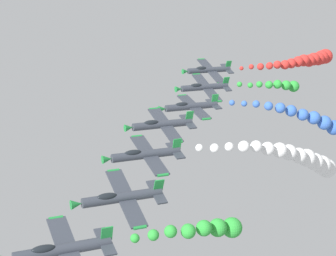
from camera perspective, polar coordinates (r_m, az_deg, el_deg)
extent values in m
cylinder|color=#333842|center=(54.07, -10.43, -11.83)|extent=(1.38, 9.00, 1.38)
cube|color=#333842|center=(54.21, -10.01, -11.85)|extent=(8.81, 1.90, 3.00)
cylinder|color=#1E8438|center=(57.56, -11.12, -8.80)|extent=(0.45, 1.40, 0.45)
cube|color=#333842|center=(54.94, -6.29, -11.19)|extent=(3.67, 1.20, 1.34)
cube|color=#1E8438|center=(54.36, -6.12, -10.46)|extent=(0.62, 1.10, 1.57)
ellipsoid|color=black|center=(53.42, -12.33, -11.70)|extent=(0.98, 2.20, 0.91)
sphere|color=green|center=(55.87, -3.32, -10.91)|extent=(0.92, 0.92, 0.92)
sphere|color=green|center=(56.71, -1.47, -10.62)|extent=(1.15, 1.15, 1.15)
sphere|color=green|center=(57.70, 0.26, -10.27)|extent=(1.31, 1.31, 1.31)
sphere|color=green|center=(58.63, 2.04, -10.24)|extent=(1.55, 1.55, 1.55)
sphere|color=green|center=(59.82, 3.61, -9.93)|extent=(1.71, 1.71, 1.71)
sphere|color=green|center=(61.42, 4.99, -9.87)|extent=(1.97, 1.97, 1.97)
sphere|color=green|center=(62.86, 6.40, -9.84)|extent=(2.24, 2.24, 2.24)
cylinder|color=#333842|center=(62.49, -4.56, -6.91)|extent=(1.44, 9.00, 1.44)
cone|color=#1E8438|center=(61.16, -9.12, -7.52)|extent=(1.37, 1.20, 1.37)
cube|color=#333842|center=(62.68, -4.22, -6.93)|extent=(8.54, 1.90, 3.76)
cylinder|color=#1E8438|center=(59.66, -2.82, -9.87)|extent=(0.47, 1.40, 0.47)
cylinder|color=#1E8438|center=(65.88, -5.48, -4.26)|extent=(0.47, 1.40, 0.47)
cube|color=#333842|center=(63.77, -1.14, -6.39)|extent=(3.57, 1.20, 1.65)
cube|color=#1E8438|center=(63.21, -0.93, -5.77)|extent=(0.75, 1.10, 1.53)
ellipsoid|color=black|center=(61.64, -6.10, -6.79)|extent=(1.01, 2.20, 0.96)
cylinder|color=#333842|center=(71.47, -2.19, -2.65)|extent=(1.37, 9.00, 1.37)
cone|color=#1E8438|center=(69.86, -6.09, -3.11)|extent=(1.30, 1.20, 1.30)
cube|color=#333842|center=(71.66, -1.90, -2.68)|extent=(8.86, 1.90, 2.82)
cylinder|color=#1E8438|center=(68.17, -0.52, -4.71)|extent=(0.45, 1.40, 0.45)
cylinder|color=#1E8438|center=(75.27, -3.14, -0.84)|extent=(0.45, 1.40, 0.45)
cube|color=#333842|center=(72.93, 0.75, -2.27)|extent=(3.69, 1.20, 1.27)
cube|color=#1E8438|center=(72.50, 0.91, -1.65)|extent=(0.59, 1.10, 1.57)
ellipsoid|color=black|center=(70.60, -3.51, -2.47)|extent=(0.97, 2.20, 0.90)
sphere|color=white|center=(74.29, 3.15, -1.99)|extent=(1.03, 1.03, 1.03)
sphere|color=white|center=(75.68, 4.67, -2.02)|extent=(1.24, 1.24, 1.24)
sphere|color=white|center=(77.10, 6.13, -1.88)|extent=(1.24, 1.24, 1.24)
sphere|color=white|center=(78.49, 7.58, -1.84)|extent=(1.61, 1.61, 1.61)
sphere|color=white|center=(80.37, 8.78, -1.83)|extent=(1.69, 1.69, 1.69)
sphere|color=white|center=(82.39, 9.92, -2.05)|extent=(1.97, 1.97, 1.97)
sphere|color=white|center=(84.28, 11.06, -2.19)|extent=(2.25, 2.25, 2.25)
sphere|color=white|center=(86.64, 11.97, -2.40)|extent=(2.41, 2.41, 2.41)
sphere|color=white|center=(88.86, 12.91, -2.70)|extent=(2.40, 2.40, 2.40)
sphere|color=white|center=(91.38, 13.67, -2.92)|extent=(2.82, 2.82, 2.82)
sphere|color=white|center=(93.90, 14.43, -3.28)|extent=(2.80, 2.80, 2.80)
sphere|color=white|center=(96.61, 15.05, -3.58)|extent=(3.12, 3.12, 3.12)
sphere|color=white|center=(99.58, 15.54, -3.89)|extent=(3.23, 3.23, 3.23)
cylinder|color=#333842|center=(81.48, -0.54, 0.36)|extent=(1.40, 9.00, 1.40)
cone|color=#1E8438|center=(79.68, -3.92, 0.02)|extent=(1.33, 1.20, 1.33)
cube|color=#333842|center=(81.68, -0.29, 0.33)|extent=(8.76, 1.90, 3.15)
cylinder|color=#1E8438|center=(78.19, 0.96, -1.42)|extent=(0.46, 1.40, 0.46)
cylinder|color=#1E8438|center=(85.28, -1.45, 1.92)|extent=(0.46, 1.40, 0.46)
cube|color=#333842|center=(83.05, 2.00, 0.64)|extent=(3.65, 1.20, 1.40)
cube|color=#1E8438|center=(82.64, 2.16, 1.19)|extent=(0.65, 1.10, 1.56)
ellipsoid|color=black|center=(80.56, -1.68, 0.54)|extent=(0.98, 2.20, 0.92)
cylinder|color=#333842|center=(91.73, 2.36, 2.17)|extent=(1.33, 9.00, 1.33)
cone|color=#1E8438|center=(89.67, -0.57, 1.91)|extent=(1.26, 1.20, 1.26)
cube|color=#333842|center=(91.94, 2.58, 2.13)|extent=(8.99, 1.90, 2.32)
cylinder|color=#1E8438|center=(88.27, 3.85, 0.91)|extent=(0.43, 1.40, 0.43)
cylinder|color=#1E8438|center=(95.70, 1.41, 3.26)|extent=(0.43, 1.40, 0.43)
cube|color=#333842|center=(93.49, 4.58, 2.39)|extent=(3.74, 1.20, 1.06)
cube|color=#1E8438|center=(93.18, 4.70, 2.90)|extent=(0.51, 1.10, 1.59)
ellipsoid|color=black|center=(90.78, 1.37, 2.36)|extent=(0.94, 2.20, 0.87)
sphere|color=blue|center=(95.10, 6.39, 2.52)|extent=(0.96, 0.96, 0.96)
sphere|color=blue|center=(96.40, 7.60, 2.43)|extent=(1.01, 1.01, 1.01)
sphere|color=blue|center=(97.76, 8.78, 2.38)|extent=(1.25, 1.25, 1.25)
sphere|color=blue|center=(98.98, 10.00, 2.17)|extent=(1.54, 1.54, 1.54)
sphere|color=blue|center=(100.41, 11.13, 1.98)|extent=(1.84, 1.84, 1.84)
sphere|color=blue|center=(102.05, 12.17, 1.69)|extent=(2.05, 2.05, 2.05)
sphere|color=blue|center=(103.48, 13.28, 1.30)|extent=(2.11, 2.11, 2.11)
sphere|color=blue|center=(105.00, 14.33, 1.00)|extent=(2.39, 2.39, 2.39)
sphere|color=blue|center=(106.70, 15.32, 0.52)|extent=(2.60, 2.60, 2.60)
sphere|color=blue|center=(108.64, 16.18, 0.04)|extent=(2.74, 2.74, 2.74)
cylinder|color=#333842|center=(102.19, 3.68, 4.09)|extent=(1.44, 9.00, 1.44)
cone|color=#1E8438|center=(99.99, 1.07, 3.90)|extent=(1.37, 1.20, 1.37)
cube|color=#333842|center=(102.42, 3.87, 4.05)|extent=(8.56, 1.90, 3.72)
cylinder|color=#1E8438|center=(99.05, 4.98, 2.66)|extent=(0.47, 1.40, 0.47)
cylinder|color=#1E8438|center=(105.88, 2.83, 5.36)|extent=(0.47, 1.40, 0.47)
cube|color=#333842|center=(104.03, 5.66, 4.25)|extent=(3.57, 1.20, 1.63)
cube|color=#1E8438|center=(103.64, 5.81, 4.68)|extent=(0.75, 1.10, 1.53)
ellipsoid|color=black|center=(101.15, 2.83, 4.26)|extent=(1.01, 2.20, 0.95)
sphere|color=green|center=(105.82, 7.14, 4.34)|extent=(1.00, 1.00, 1.00)
sphere|color=green|center=(106.98, 8.20, 4.25)|extent=(1.03, 1.03, 1.03)
sphere|color=green|center=(108.53, 9.10, 4.32)|extent=(1.22, 1.22, 1.22)
sphere|color=green|center=(109.92, 10.04, 4.27)|extent=(1.48, 1.48, 1.48)
sphere|color=green|center=(111.59, 10.87, 4.30)|extent=(1.71, 1.71, 1.71)
sphere|color=green|center=(113.24, 11.69, 4.19)|extent=(1.91, 1.91, 1.91)
sphere|color=green|center=(115.15, 12.41, 4.08)|extent=(2.24, 2.24, 2.24)
cylinder|color=#333842|center=(112.31, 4.12, 5.79)|extent=(1.42, 9.00, 1.42)
cone|color=#1E8438|center=(110.06, 1.75, 5.66)|extent=(1.35, 1.20, 1.35)
cube|color=#333842|center=(112.54, 4.29, 5.76)|extent=(8.64, 1.90, 3.51)
cylinder|color=#1E8438|center=(109.05, 5.32, 4.59)|extent=(0.47, 1.40, 0.47)
cylinder|color=#1E8438|center=(116.10, 3.31, 6.85)|extent=(0.47, 1.40, 0.47)
cube|color=#333842|center=(114.18, 5.91, 5.91)|extent=(3.61, 1.20, 1.55)
cube|color=#1E8438|center=(113.83, 6.05, 6.31)|extent=(0.71, 1.10, 1.54)
ellipsoid|color=black|center=(111.27, 3.34, 5.97)|extent=(1.00, 2.20, 0.94)
sphere|color=red|center=(116.03, 7.33, 5.93)|extent=(0.83, 0.83, 0.83)
sphere|color=red|center=(117.36, 8.30, 6.06)|extent=(1.06, 1.06, 1.06)
sphere|color=red|center=(118.91, 9.20, 6.06)|extent=(1.44, 1.44, 1.44)
sphere|color=red|center=(120.46, 10.08, 6.12)|extent=(1.52, 1.52, 1.52)
sphere|color=red|center=(122.34, 10.85, 6.22)|extent=(1.71, 1.71, 1.71)
sphere|color=red|center=(124.28, 11.58, 6.20)|extent=(2.01, 2.01, 2.01)
sphere|color=red|center=(126.54, 12.18, 6.31)|extent=(2.16, 2.16, 2.16)
sphere|color=red|center=(128.60, 12.83, 6.47)|extent=(2.37, 2.37, 2.37)
sphere|color=red|center=(130.94, 13.38, 6.57)|extent=(2.65, 2.65, 2.65)
sphere|color=red|center=(133.41, 13.88, 6.53)|extent=(2.78, 2.78, 2.78)
sphere|color=red|center=(136.00, 14.31, 6.67)|extent=(2.92, 2.92, 2.92)
sphere|color=red|center=(138.58, 14.73, 6.69)|extent=(3.07, 3.07, 3.07)
sphere|color=red|center=(141.45, 15.05, 6.81)|extent=(3.33, 3.33, 3.33)
sphere|color=red|center=(144.20, 15.40, 6.90)|extent=(3.58, 3.58, 3.58)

